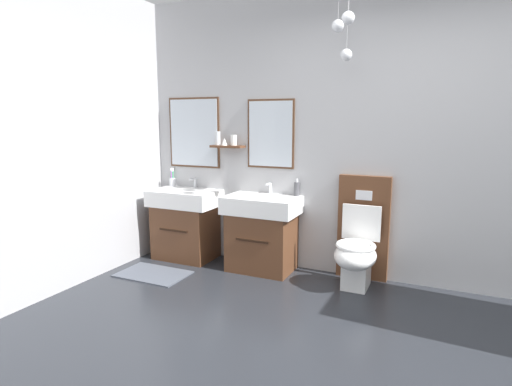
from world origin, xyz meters
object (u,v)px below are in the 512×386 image
Objects in this scene: vanity_sink_right at (262,231)px; vanity_sink_left at (186,222)px; toilet at (359,245)px; toothbrush_cup at (173,181)px; soap_dispenser at (297,189)px.

vanity_sink_left is at bearing 180.00° from vanity_sink_right.
toilet is at bearing 0.53° from vanity_sink_right.
toothbrush_cup is (-2.18, 0.16, 0.44)m from toilet.
toothbrush_cup is 1.20× the size of soap_dispenser.
vanity_sink_left is 3.64× the size of toothbrush_cup.
toothbrush_cup reaches higher than vanity_sink_right.
toothbrush_cup is (-1.21, 0.17, 0.42)m from vanity_sink_right.
toilet is 5.76× the size of soap_dispenser.
vanity_sink_right is 1.29m from toothbrush_cup.
soap_dispenser is at bearing 165.78° from toilet.
toilet is at bearing -4.23° from toothbrush_cup.
vanity_sink_left is 0.54m from toothbrush_cup.
vanity_sink_right is 0.97m from toilet.
soap_dispenser reaches higher than vanity_sink_left.
vanity_sink_left is at bearing -30.59° from toothbrush_cup.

